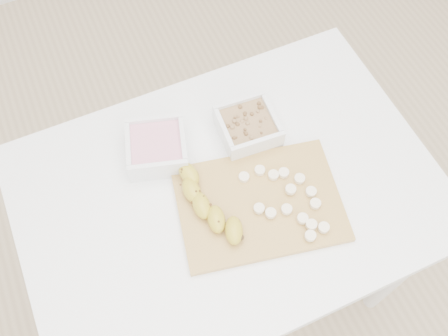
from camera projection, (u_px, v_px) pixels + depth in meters
name	position (u px, v px, depth m)	size (l,w,h in m)	color
ground	(227.00, 278.00, 1.86)	(3.50, 3.50, 0.00)	#C6AD89
table	(229.00, 206.00, 1.28)	(1.00, 0.70, 0.75)	white
bowl_yogurt	(157.00, 147.00, 1.21)	(0.18, 0.18, 0.07)	white
bowl_granola	(248.00, 127.00, 1.24)	(0.15, 0.15, 0.06)	white
cutting_board	(259.00, 204.00, 1.17)	(0.38, 0.27, 0.01)	tan
banana	(209.00, 205.00, 1.14)	(0.06, 0.23, 0.04)	gold
banana_slices	(289.00, 199.00, 1.16)	(0.16, 0.22, 0.02)	#FAE7BD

